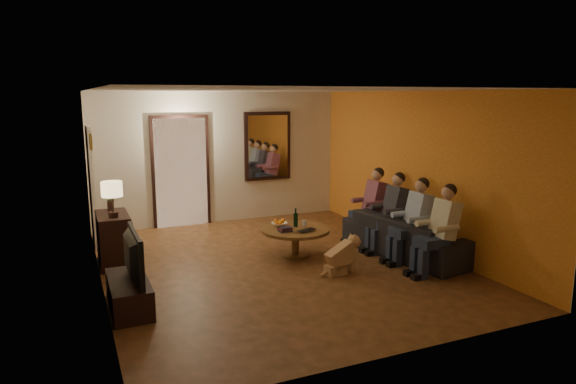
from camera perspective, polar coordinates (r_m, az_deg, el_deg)
name	(u,v)px	position (r m, az deg, el deg)	size (l,w,h in m)	color
floor	(278,265)	(7.84, -1.14, -8.10)	(5.00, 6.00, 0.01)	#452E12
ceiling	(277,90)	(7.43, -1.22, 11.26)	(5.00, 6.00, 0.01)	white
back_wall	(220,158)	(10.34, -7.54, 3.78)	(5.00, 0.02, 2.60)	beige
front_wall	(399,228)	(4.94, 12.22, -3.91)	(5.00, 0.02, 2.60)	beige
left_wall	(96,193)	(6.98, -20.51, -0.10)	(0.02, 6.00, 2.60)	beige
right_wall	(417,170)	(8.78, 14.10, 2.34)	(0.02, 6.00, 2.60)	beige
orange_accent	(416,171)	(8.77, 14.05, 2.33)	(0.01, 6.00, 2.60)	#CD6423
kitchen_doorway	(181,173)	(10.16, -11.82, 2.11)	(1.00, 0.06, 2.10)	#FFE0A5
door_trim	(181,173)	(10.15, -11.80, 2.10)	(1.12, 0.04, 2.22)	black
fridge_glimpse	(194,180)	(10.24, -10.42, 1.37)	(0.45, 0.03, 1.70)	silver
mirror_frame	(268,146)	(10.60, -2.29, 5.12)	(1.00, 0.05, 1.40)	black
mirror_glass	(268,146)	(10.57, -2.23, 5.11)	(0.86, 0.02, 1.26)	white
white_door	(92,186)	(9.30, -20.98, 0.65)	(0.06, 0.85, 2.04)	white
framed_art	(91,142)	(8.20, -21.08, 5.25)	(0.03, 0.28, 0.24)	#B28C33
art_canvas	(92,142)	(8.20, -20.98, 5.26)	(0.01, 0.22, 0.18)	brown
dresser	(114,239)	(8.22, -18.79, -4.97)	(0.45, 0.87, 0.77)	black
table_lamp	(112,199)	(7.86, -18.93, -0.76)	(0.30, 0.30, 0.54)	beige
flower_vase	(110,197)	(8.30, -19.17, -0.54)	(0.14, 0.14, 0.44)	red
tv_stand	(129,294)	(6.56, -17.24, -10.77)	(0.45, 1.08, 0.36)	black
tv	(127,256)	(6.40, -17.48, -6.78)	(0.14, 1.03, 0.59)	black
sofa	(407,235)	(8.43, 13.12, -4.72)	(0.87, 2.22, 0.65)	black
person_a	(441,233)	(7.63, 16.63, -4.40)	(0.60, 0.40, 1.20)	tan
person_b	(415,224)	(8.08, 13.89, -3.43)	(0.60, 0.40, 1.20)	tan
person_c	(392,215)	(8.54, 11.46, -2.55)	(0.60, 0.40, 1.20)	tan
person_d	(372,208)	(9.03, 9.29, -1.77)	(0.60, 0.40, 1.20)	tan
dog	(341,254)	(7.45, 5.94, -6.92)	(0.56, 0.24, 0.56)	tan
coffee_table	(295,242)	(8.21, 0.82, -5.58)	(1.09, 1.09, 0.45)	brown
bowl	(280,224)	(8.27, -0.95, -3.62)	(0.26, 0.26, 0.06)	white
oranges	(280,220)	(8.25, -0.95, -3.17)	(0.20, 0.20, 0.08)	orange
wine_bottle	(296,217)	(8.22, 0.85, -2.82)	(0.07, 0.07, 0.31)	black
wine_glass	(304,224)	(8.26, 1.82, -3.52)	(0.06, 0.06, 0.10)	silver
book_stack	(285,229)	(7.97, -0.33, -4.15)	(0.20, 0.15, 0.07)	black
laptop	(309,231)	(7.94, 2.32, -4.37)	(0.33, 0.21, 0.03)	black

